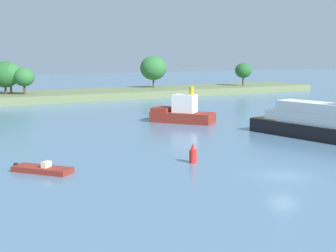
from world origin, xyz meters
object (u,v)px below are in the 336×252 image
at_px(small_motorboat, 42,169).
at_px(tugboat, 182,113).
at_px(channel_buoy_red, 193,154).
at_px(white_riverboat, 328,124).

distance_m(small_motorboat, tugboat, 33.00).
bearing_deg(channel_buoy_red, white_riverboat, 7.16).
bearing_deg(tugboat, channel_buoy_red, -118.72).
xyz_separation_m(tugboat, white_riverboat, (7.22, -20.98, 0.47)).
xyz_separation_m(tugboat, channel_buoy_red, (-12.88, -23.50, -0.57)).
height_order(tugboat, channel_buoy_red, tugboat).
xyz_separation_m(small_motorboat, channel_buoy_red, (13.13, -3.23, 0.55)).
relative_size(small_motorboat, tugboat, 0.54).
relative_size(tugboat, white_riverboat, 0.46).
xyz_separation_m(small_motorboat, white_riverboat, (33.23, -0.70, 1.60)).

